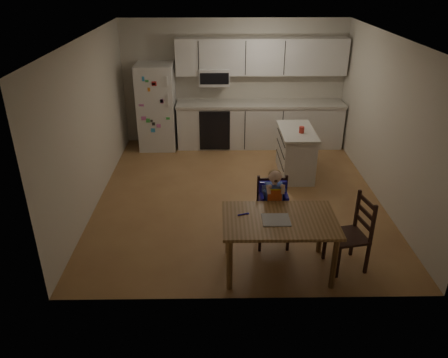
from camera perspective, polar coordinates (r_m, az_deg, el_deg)
room at (r=7.16m, az=1.84°, el=8.67°), size 4.52×5.01×2.51m
refrigerator at (r=8.95m, az=-8.77°, el=9.30°), size 0.72×0.70×1.70m
kitchen_run at (r=8.99m, az=4.55°, el=9.77°), size 3.37×0.62×2.15m
kitchen_island at (r=7.85m, az=9.33°, el=3.48°), size 0.59×1.13×0.83m
red_cup at (r=7.57m, az=10.11°, el=6.35°), size 0.09×0.09×0.11m
dining_table at (r=5.23m, az=7.23°, el=-6.09°), size 1.35×0.87×0.72m
napkin at (r=5.15m, az=6.81°, el=-5.31°), size 0.32×0.28×0.01m
toddler_spoon at (r=5.22m, az=2.42°, el=-4.63°), size 0.12×0.06×0.02m
chair_booster at (r=5.74m, az=6.45°, el=-2.58°), size 0.42×0.42×1.09m
chair_side at (r=5.55m, az=16.84°, el=-6.20°), size 0.49×0.49×0.95m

